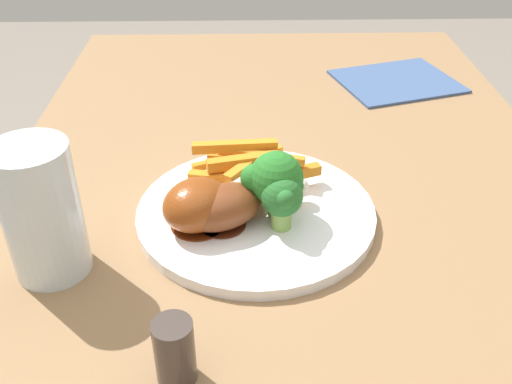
{
  "coord_description": "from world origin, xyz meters",
  "views": [
    {
      "loc": [
        0.46,
        -0.05,
        1.09
      ],
      "look_at": [
        -0.02,
        -0.04,
        0.77
      ],
      "focal_mm": 40.76,
      "sensor_mm": 36.0,
      "label": 1
    }
  ],
  "objects": [
    {
      "name": "broccoli_floret_front",
      "position": [
        -0.01,
        -0.02,
        0.79
      ],
      "size": [
        0.05,
        0.06,
        0.07
      ],
      "color": "#8BB559",
      "rests_on": "dinner_plate"
    },
    {
      "name": "dinner_plate",
      "position": [
        -0.02,
        -0.04,
        0.74
      ],
      "size": [
        0.24,
        0.24,
        0.01
      ],
      "primitive_type": "cylinder",
      "color": "white",
      "rests_on": "dining_table"
    },
    {
      "name": "chicken_drumstick_near",
      "position": [
        0.01,
        -0.07,
        0.77
      ],
      "size": [
        0.09,
        0.14,
        0.04
      ],
      "color": "#512110",
      "rests_on": "dinner_plate"
    },
    {
      "name": "broccoli_floret_middle",
      "position": [
        0.02,
        -0.01,
        0.78
      ],
      "size": [
        0.04,
        0.04,
        0.06
      ],
      "color": "#8CB958",
      "rests_on": "dinner_plate"
    },
    {
      "name": "water_glass",
      "position": [
        0.06,
        -0.22,
        0.8
      ],
      "size": [
        0.07,
        0.07,
        0.13
      ],
      "primitive_type": "cylinder",
      "color": "silver",
      "rests_on": "dining_table"
    },
    {
      "name": "chicken_drumstick_far",
      "position": [
        0.01,
        -0.09,
        0.77
      ],
      "size": [
        0.11,
        0.11,
        0.05
      ],
      "color": "#5D230B",
      "rests_on": "dinner_plate"
    },
    {
      "name": "pepper_shaker",
      "position": [
        0.18,
        -0.1,
        0.76
      ],
      "size": [
        0.03,
        0.03,
        0.06
      ],
      "primitive_type": "cylinder",
      "color": "#423833",
      "rests_on": "dining_table"
    },
    {
      "name": "napkin",
      "position": [
        -0.36,
        0.18,
        0.74
      ],
      "size": [
        0.18,
        0.2,
        0.0
      ],
      "primitive_type": "cube",
      "rotation": [
        0.0,
        0.0,
        1.87
      ],
      "color": "#3D5684",
      "rests_on": "dining_table"
    },
    {
      "name": "carrot_fries_pile",
      "position": [
        -0.06,
        -0.04,
        0.76
      ],
      "size": [
        0.12,
        0.14,
        0.04
      ],
      "color": "orange",
      "rests_on": "dinner_plate"
    },
    {
      "name": "dining_table",
      "position": [
        0.0,
        0.0,
        0.62
      ],
      "size": [
        1.18,
        0.65,
        0.73
      ],
      "color": "#8E6B47",
      "rests_on": "ground_plane"
    }
  ]
}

